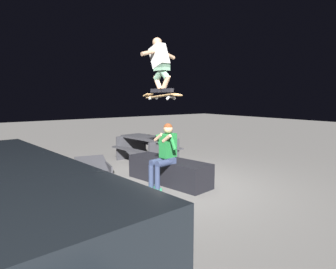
{
  "coord_description": "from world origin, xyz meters",
  "views": [
    {
      "loc": [
        -4.9,
        3.77,
        1.9
      ],
      "look_at": [
        -0.03,
        0.14,
        1.13
      ],
      "focal_mm": 31.53,
      "sensor_mm": 36.0,
      "label": 1
    }
  ],
  "objects_px": {
    "skateboard": "(162,96)",
    "skater_airborne": "(160,62)",
    "ledge_box_main": "(169,171)",
    "picnic_table_back": "(147,145)",
    "kicker_ramp": "(93,169)",
    "person_sitting_on_ledge": "(164,152)"
  },
  "relations": [
    {
      "from": "ledge_box_main",
      "to": "skater_airborne",
      "type": "height_order",
      "value": "skater_airborne"
    },
    {
      "from": "kicker_ramp",
      "to": "picnic_table_back",
      "type": "relative_size",
      "value": 0.76
    },
    {
      "from": "ledge_box_main",
      "to": "skater_airborne",
      "type": "distance_m",
      "value": 2.37
    },
    {
      "from": "ledge_box_main",
      "to": "person_sitting_on_ledge",
      "type": "relative_size",
      "value": 1.5
    },
    {
      "from": "kicker_ramp",
      "to": "picnic_table_back",
      "type": "distance_m",
      "value": 1.82
    },
    {
      "from": "skateboard",
      "to": "skater_airborne",
      "type": "height_order",
      "value": "skater_airborne"
    },
    {
      "from": "ledge_box_main",
      "to": "picnic_table_back",
      "type": "distance_m",
      "value": 2.22
    },
    {
      "from": "skater_airborne",
      "to": "kicker_ramp",
      "type": "distance_m",
      "value": 3.29
    },
    {
      "from": "skateboard",
      "to": "skater_airborne",
      "type": "relative_size",
      "value": 0.92
    },
    {
      "from": "skateboard",
      "to": "kicker_ramp",
      "type": "height_order",
      "value": "skateboard"
    },
    {
      "from": "person_sitting_on_ledge",
      "to": "ledge_box_main",
      "type": "bearing_deg",
      "value": -48.64
    },
    {
      "from": "skater_airborne",
      "to": "kicker_ramp",
      "type": "xyz_separation_m",
      "value": [
        1.96,
        0.71,
        -2.54
      ]
    },
    {
      "from": "person_sitting_on_ledge",
      "to": "skateboard",
      "type": "height_order",
      "value": "skateboard"
    },
    {
      "from": "ledge_box_main",
      "to": "skater_airborne",
      "type": "bearing_deg",
      "value": 105.95
    },
    {
      "from": "skater_airborne",
      "to": "kicker_ramp",
      "type": "height_order",
      "value": "skater_airborne"
    },
    {
      "from": "person_sitting_on_ledge",
      "to": "kicker_ramp",
      "type": "xyz_separation_m",
      "value": [
        2.17,
        0.67,
        -0.7
      ]
    },
    {
      "from": "ledge_box_main",
      "to": "person_sitting_on_ledge",
      "type": "distance_m",
      "value": 0.67
    },
    {
      "from": "person_sitting_on_ledge",
      "to": "picnic_table_back",
      "type": "relative_size",
      "value": 0.75
    },
    {
      "from": "ledge_box_main",
      "to": "kicker_ramp",
      "type": "distance_m",
      "value": 2.13
    },
    {
      "from": "skater_airborne",
      "to": "kicker_ramp",
      "type": "bearing_deg",
      "value": 19.9
    },
    {
      "from": "ledge_box_main",
      "to": "skater_airborne",
      "type": "xyz_separation_m",
      "value": [
        -0.08,
        0.29,
        2.35
      ]
    },
    {
      "from": "ledge_box_main",
      "to": "person_sitting_on_ledge",
      "type": "height_order",
      "value": "person_sitting_on_ledge"
    }
  ]
}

